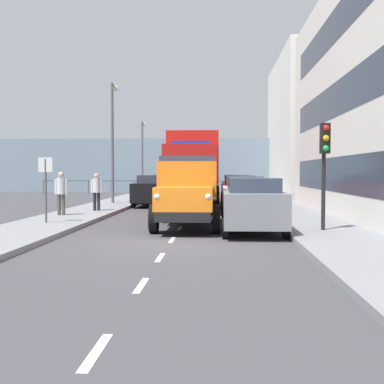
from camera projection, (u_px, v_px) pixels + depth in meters
ground_plane at (191, 213)px, 22.60m from camera, size 80.00×80.00×0.00m
sidewalk_left at (291, 211)px, 22.35m from camera, size 2.67×39.08×0.15m
sidewalk_right at (93, 210)px, 22.85m from camera, size 2.67×39.08×0.15m
road_centreline_markings at (190, 213)px, 22.45m from camera, size 0.12×35.29×0.01m
building_far_block at (325, 128)px, 38.47m from camera, size 7.66×14.19×10.85m
sea_horizon at (204, 165)px, 44.98m from camera, size 80.00×0.80×5.00m
seawall_railing at (203, 183)px, 41.46m from camera, size 28.08×0.08×1.20m
truck_vintage_orange at (188, 194)px, 16.18m from camera, size 2.17×5.64×2.43m
lorry_cargo_red at (194, 169)px, 24.68m from camera, size 2.58×8.20×3.87m
car_grey_kerbside_near at (253, 205)px, 14.83m from camera, size 1.90×3.81×1.72m
car_white_kerbside_1 at (244, 196)px, 20.05m from camera, size 1.83×4.22×1.72m
car_red_kerbside_2 at (239, 191)px, 25.07m from camera, size 1.86×3.89×1.72m
car_maroon_kerbside_3 at (235, 188)px, 30.05m from camera, size 1.78×4.23×1.72m
car_black_oppositeside_0 at (153, 190)px, 26.93m from camera, size 1.86×4.66×1.72m
car_teal_oppositeside_1 at (164, 187)px, 32.71m from camera, size 1.81×4.24×1.72m
car_navy_oppositeside_2 at (172, 185)px, 38.05m from camera, size 1.86×4.23×1.72m
pedestrian_near_railing at (61, 190)px, 19.56m from camera, size 0.53×0.34×1.75m
pedestrian_in_dark_coat at (97, 189)px, 21.85m from camera, size 0.53×0.34×1.69m
traffic_light_near at (325, 153)px, 14.40m from camera, size 0.28×0.41×3.20m
lamp_post_promenade at (113, 132)px, 27.36m from camera, size 0.32×1.14×6.76m
lamp_post_far at (143, 150)px, 38.73m from camera, size 0.32×1.14×5.77m
street_sign at (46, 178)px, 16.65m from camera, size 0.50×0.07×2.25m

